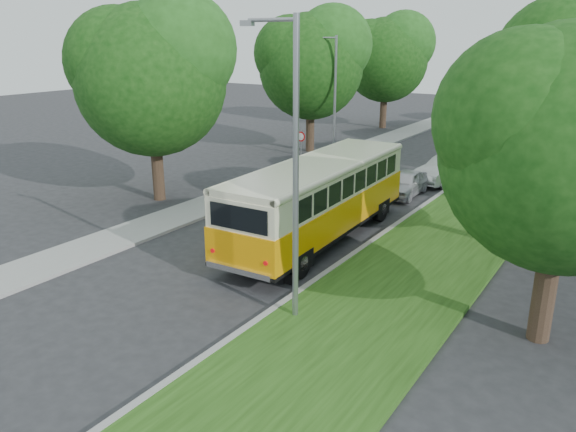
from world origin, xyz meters
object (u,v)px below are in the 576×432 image
Objects in this scene: lamppost_far at (333,94)px; car_white at (447,170)px; car_blue at (475,151)px; car_silver at (405,183)px; lamppost_near at (293,164)px; car_grey at (477,138)px; vintage_bus at (319,201)px.

car_white is (7.70, -1.36, -3.41)m from lamppost_far.
car_silver is at bearing -89.95° from car_blue.
car_silver is 0.82× the size of car_blue.
car_white is at bearing 94.03° from lamppost_near.
car_blue is 4.86m from car_grey.
car_white is (-1.21, 17.14, -3.66)m from lamppost_near.
lamppost_far is at bearing 114.61° from vintage_bus.
car_white is (0.92, 3.60, 0.09)m from car_silver.
car_silver is (6.78, -4.96, -3.50)m from lamppost_far.
car_white reaches higher than car_silver.
lamppost_far is 14.47m from vintage_bus.
car_blue is at bearing 84.34° from vintage_bus.
car_silver is (-2.12, 13.54, -3.75)m from lamppost_near.
vintage_bus is (6.40, -12.73, -2.56)m from lamppost_far.
lamppost_near is at bearing -64.29° from lamppost_far.
vintage_bus reaches higher than car_grey.
lamppost_far is 8.53m from car_white.
car_grey is (6.30, 9.40, -3.45)m from lamppost_far.
lamppost_far reaches higher than vintage_bus.
car_grey reaches higher than car_blue.
vintage_bus is at bearing -89.36° from car_blue.
car_white is 0.97× the size of car_blue.
vintage_bus is (-2.51, 5.77, -2.82)m from lamppost_near.
lamppost_near is 6.90m from vintage_bus.
lamppost_near is at bearing -68.60° from vintage_bus.
car_blue reaches higher than car_silver.
lamppost_far is 2.08× the size of car_silver.
car_blue is 0.93× the size of car_grey.
lamppost_near is 1.07× the size of lamppost_far.
car_blue is (0.70, 9.65, 0.03)m from car_silver.
car_blue is at bearing 93.50° from lamppost_near.
vintage_bus is at bearing -79.95° from car_white.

